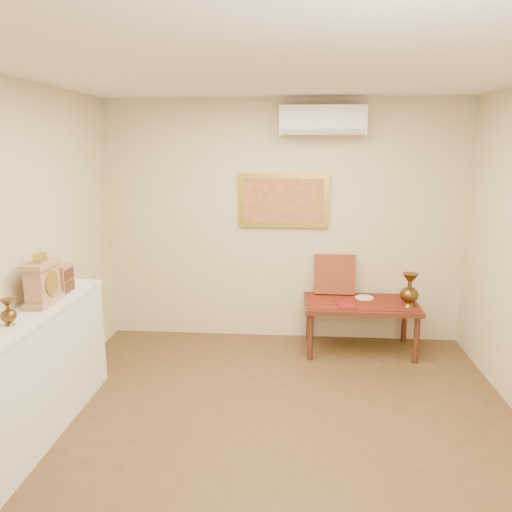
# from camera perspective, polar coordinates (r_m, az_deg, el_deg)

# --- Properties ---
(floor) EXTENTS (4.50, 4.50, 0.00)m
(floor) POSITION_cam_1_polar(r_m,az_deg,el_deg) (3.97, 2.00, -20.96)
(floor) COLOR brown
(floor) RESTS_ON ground
(ceiling) EXTENTS (4.50, 4.50, 0.00)m
(ceiling) POSITION_cam_1_polar(r_m,az_deg,el_deg) (3.36, 2.37, 21.22)
(ceiling) COLOR white
(ceiling) RESTS_ON ground
(wall_back) EXTENTS (4.00, 0.02, 2.70)m
(wall_back) POSITION_cam_1_polar(r_m,az_deg,el_deg) (5.63, 3.14, 3.88)
(wall_back) COLOR beige
(wall_back) RESTS_ON ground
(wall_front) EXTENTS (4.00, 0.02, 2.70)m
(wall_front) POSITION_cam_1_polar(r_m,az_deg,el_deg) (1.36, -2.25, -25.58)
(wall_front) COLOR beige
(wall_front) RESTS_ON ground
(brass_urn_small) EXTENTS (0.11, 0.11, 0.24)m
(brass_urn_small) POSITION_cam_1_polar(r_m,az_deg,el_deg) (3.83, -26.50, -5.39)
(brass_urn_small) COLOR brown
(brass_urn_small) RESTS_ON display_ledge
(table_cloth) EXTENTS (1.14, 0.59, 0.01)m
(table_cloth) POSITION_cam_1_polar(r_m,az_deg,el_deg) (5.49, 11.87, -5.13)
(table_cloth) COLOR maroon
(table_cloth) RESTS_ON low_table
(brass_urn_tall) EXTENTS (0.19, 0.19, 0.43)m
(brass_urn_tall) POSITION_cam_1_polar(r_m,az_deg,el_deg) (5.40, 17.16, -3.32)
(brass_urn_tall) COLOR brown
(brass_urn_tall) RESTS_ON table_cloth
(plate) EXTENTS (0.20, 0.20, 0.01)m
(plate) POSITION_cam_1_polar(r_m,az_deg,el_deg) (5.61, 12.27, -4.68)
(plate) COLOR silver
(plate) RESTS_ON table_cloth
(menu) EXTENTS (0.19, 0.26, 0.01)m
(menu) POSITION_cam_1_polar(r_m,az_deg,el_deg) (5.33, 10.24, -5.48)
(menu) COLOR maroon
(menu) RESTS_ON table_cloth
(cushion) EXTENTS (0.45, 0.19, 0.46)m
(cushion) POSITION_cam_1_polar(r_m,az_deg,el_deg) (5.67, 8.96, -2.06)
(cushion) COLOR #591114
(cushion) RESTS_ON table_cloth
(display_ledge) EXTENTS (0.37, 2.02, 0.98)m
(display_ledge) POSITION_cam_1_polar(r_m,az_deg,el_deg) (4.21, -24.30, -12.51)
(display_ledge) COLOR silver
(display_ledge) RESTS_ON floor
(mantel_clock) EXTENTS (0.17, 0.36, 0.41)m
(mantel_clock) POSITION_cam_1_polar(r_m,az_deg,el_deg) (4.20, -23.20, -2.82)
(mantel_clock) COLOR tan
(mantel_clock) RESTS_ON display_ledge
(wooden_chest) EXTENTS (0.16, 0.21, 0.24)m
(wooden_chest) POSITION_cam_1_polar(r_m,az_deg,el_deg) (4.50, -21.43, -2.39)
(wooden_chest) COLOR tan
(wooden_chest) RESTS_ON display_ledge
(low_table) EXTENTS (1.20, 0.70, 0.55)m
(low_table) POSITION_cam_1_polar(r_m,az_deg,el_deg) (5.51, 11.84, -5.81)
(low_table) COLOR #4C2216
(low_table) RESTS_ON floor
(painting) EXTENTS (1.00, 0.06, 0.60)m
(painting) POSITION_cam_1_polar(r_m,az_deg,el_deg) (5.57, 3.16, 6.38)
(painting) COLOR #B19538
(painting) RESTS_ON wall_back
(ac_unit) EXTENTS (0.90, 0.25, 0.30)m
(ac_unit) POSITION_cam_1_polar(r_m,az_deg,el_deg) (5.45, 7.60, 15.09)
(ac_unit) COLOR white
(ac_unit) RESTS_ON wall_back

